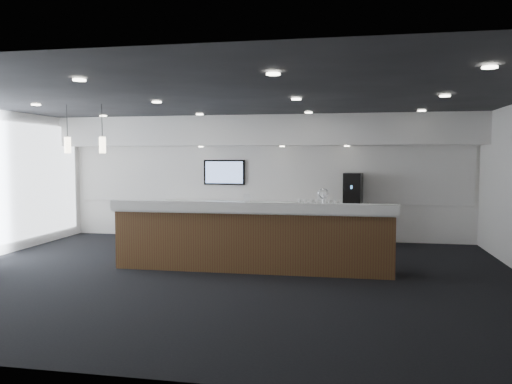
# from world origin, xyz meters

# --- Properties ---
(ground) EXTENTS (10.00, 10.00, 0.00)m
(ground) POSITION_xyz_m (0.00, 0.00, 0.00)
(ground) COLOR black
(ground) RESTS_ON ground
(ceiling) EXTENTS (10.00, 8.00, 0.02)m
(ceiling) POSITION_xyz_m (0.00, 0.00, 3.00)
(ceiling) COLOR black
(ceiling) RESTS_ON back_wall
(back_wall) EXTENTS (10.00, 0.02, 3.00)m
(back_wall) POSITION_xyz_m (0.00, 4.00, 1.50)
(back_wall) COLOR white
(back_wall) RESTS_ON ground
(soffit_bulkhead) EXTENTS (10.00, 0.90, 0.70)m
(soffit_bulkhead) POSITION_xyz_m (0.00, 3.55, 2.65)
(soffit_bulkhead) COLOR white
(soffit_bulkhead) RESTS_ON back_wall
(alcove_panel) EXTENTS (9.80, 0.06, 1.40)m
(alcove_panel) POSITION_xyz_m (0.00, 3.97, 1.60)
(alcove_panel) COLOR white
(alcove_panel) RESTS_ON back_wall
(back_credenza) EXTENTS (5.06, 0.66, 0.95)m
(back_credenza) POSITION_xyz_m (-0.00, 3.64, 0.48)
(back_credenza) COLOR gray
(back_credenza) RESTS_ON ground
(wall_tv) EXTENTS (1.05, 0.08, 0.62)m
(wall_tv) POSITION_xyz_m (-1.00, 3.91, 1.65)
(wall_tv) COLOR black
(wall_tv) RESTS_ON back_wall
(pendant_left) EXTENTS (0.12, 0.12, 0.30)m
(pendant_left) POSITION_xyz_m (-2.40, 0.80, 2.25)
(pendant_left) COLOR #F2E2BD
(pendant_left) RESTS_ON ceiling
(pendant_right) EXTENTS (0.12, 0.12, 0.30)m
(pendant_right) POSITION_xyz_m (-3.10, 0.80, 2.25)
(pendant_right) COLOR #F2E2BD
(pendant_right) RESTS_ON ceiling
(ceiling_can_lights) EXTENTS (7.00, 5.00, 0.02)m
(ceiling_can_lights) POSITION_xyz_m (0.00, 0.00, 2.97)
(ceiling_can_lights) COLOR white
(ceiling_can_lights) RESTS_ON ceiling
(service_counter) EXTENTS (5.02, 0.87, 1.49)m
(service_counter) POSITION_xyz_m (0.36, 0.53, 0.58)
(service_counter) COLOR #532E1B
(service_counter) RESTS_ON ground
(coffee_machine) EXTENTS (0.47, 0.57, 0.71)m
(coffee_machine) POSITION_xyz_m (2.16, 3.68, 1.30)
(coffee_machine) COLOR black
(coffee_machine) RESTS_ON back_credenza
(info_sign_left) EXTENTS (0.15, 0.04, 0.20)m
(info_sign_left) POSITION_xyz_m (-0.35, 3.51, 1.05)
(info_sign_left) COLOR white
(info_sign_left) RESTS_ON back_credenza
(info_sign_right) EXTENTS (0.20, 0.05, 0.27)m
(info_sign_right) POSITION_xyz_m (1.44, 3.54, 1.08)
(info_sign_right) COLOR white
(info_sign_right) RESTS_ON back_credenza
(cup_0) EXTENTS (0.10, 0.10, 0.09)m
(cup_0) POSITION_xyz_m (1.90, 3.55, 1.00)
(cup_0) COLOR white
(cup_0) RESTS_ON back_credenza
(cup_1) EXTENTS (0.14, 0.14, 0.09)m
(cup_1) POSITION_xyz_m (1.76, 3.55, 1.00)
(cup_1) COLOR white
(cup_1) RESTS_ON back_credenza
(cup_2) EXTENTS (0.12, 0.12, 0.09)m
(cup_2) POSITION_xyz_m (1.62, 3.55, 1.00)
(cup_2) COLOR white
(cup_2) RESTS_ON back_credenza
(cup_3) EXTENTS (0.13, 0.13, 0.09)m
(cup_3) POSITION_xyz_m (1.48, 3.55, 1.00)
(cup_3) COLOR white
(cup_3) RESTS_ON back_credenza
(cup_4) EXTENTS (0.14, 0.14, 0.09)m
(cup_4) POSITION_xyz_m (1.34, 3.55, 1.00)
(cup_4) COLOR white
(cup_4) RESTS_ON back_credenza
(cup_5) EXTENTS (0.11, 0.11, 0.09)m
(cup_5) POSITION_xyz_m (1.20, 3.55, 1.00)
(cup_5) COLOR white
(cup_5) RESTS_ON back_credenza
(cup_6) EXTENTS (0.14, 0.14, 0.09)m
(cup_6) POSITION_xyz_m (1.06, 3.55, 1.00)
(cup_6) COLOR white
(cup_6) RESTS_ON back_credenza
(cup_7) EXTENTS (0.12, 0.12, 0.09)m
(cup_7) POSITION_xyz_m (0.92, 3.55, 1.00)
(cup_7) COLOR white
(cup_7) RESTS_ON back_credenza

